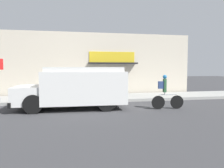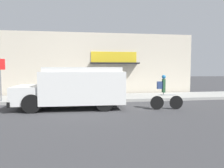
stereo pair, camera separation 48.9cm
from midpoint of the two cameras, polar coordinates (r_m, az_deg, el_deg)
ground_plane at (r=12.62m, az=-7.00°, el=-5.02°), size 70.00×70.00×0.00m
sidewalk at (r=14.06m, az=-7.23°, el=-3.70°), size 28.00×2.95×0.17m
storefront at (r=15.64m, az=-7.28°, el=5.09°), size 16.82×0.84×4.51m
school_bus at (r=11.06m, az=-8.22°, el=-0.71°), size 5.37×2.88×2.06m
cyclist at (r=10.94m, az=14.80°, el=-2.32°), size 1.63×0.21×1.69m
stop_sign_post at (r=13.44m, az=-26.28°, el=2.76°), size 0.45×0.45×2.40m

